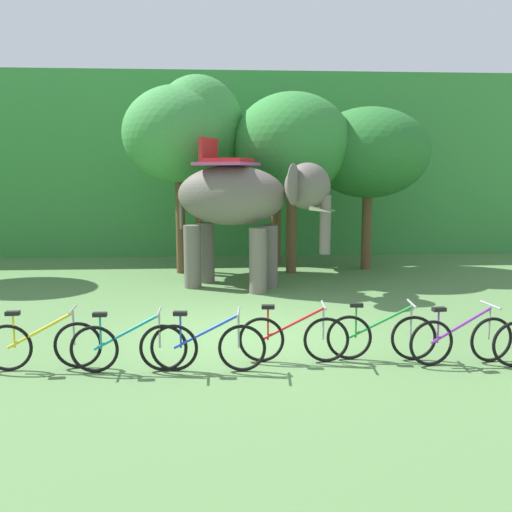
{
  "coord_description": "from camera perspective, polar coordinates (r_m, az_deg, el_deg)",
  "views": [
    {
      "loc": [
        -0.34,
        -9.65,
        2.89
      ],
      "look_at": [
        0.31,
        1.0,
        1.3
      ],
      "focal_mm": 38.85,
      "sensor_mm": 36.0,
      "label": 1
    }
  ],
  "objects": [
    {
      "name": "tree_left",
      "position": [
        17.65,
        2.08,
        11.97
      ],
      "size": [
        2.35,
        2.35,
        5.26
      ],
      "color": "brown",
      "rests_on": "ground"
    },
    {
      "name": "bike_blue",
      "position": [
        8.26,
        -4.99,
        -9.21
      ],
      "size": [
        1.71,
        0.52,
        0.92
      ],
      "color": "black",
      "rests_on": "ground"
    },
    {
      "name": "tree_far_left",
      "position": [
        16.14,
        3.75,
        11.43
      ],
      "size": [
        3.37,
        3.37,
        5.18
      ],
      "color": "brown",
      "rests_on": "ground"
    },
    {
      "name": "bike_teal",
      "position": [
        8.41,
        -12.98,
        -9.07
      ],
      "size": [
        1.71,
        0.52,
        0.92
      ],
      "color": "black",
      "rests_on": "ground"
    },
    {
      "name": "ground_plane",
      "position": [
        10.08,
        -1.45,
        -8.19
      ],
      "size": [
        80.0,
        80.0,
        0.0
      ],
      "primitive_type": "plane",
      "color": "#567F47"
    },
    {
      "name": "elephant",
      "position": [
        13.84,
        -1.36,
        5.63
      ],
      "size": [
        4.16,
        3.01,
        3.78
      ],
      "color": "#665E56",
      "rests_on": "ground"
    },
    {
      "name": "bike_yellow",
      "position": [
        8.87,
        -21.11,
        -8.5
      ],
      "size": [
        1.71,
        0.52,
        0.92
      ],
      "color": "black",
      "rests_on": "ground"
    },
    {
      "name": "bike_red",
      "position": [
        8.63,
        3.89,
        -8.4
      ],
      "size": [
        1.71,
        0.52,
        0.92
      ],
      "color": "black",
      "rests_on": "ground"
    },
    {
      "name": "tree_center",
      "position": [
        17.06,
        11.53,
        10.32
      ],
      "size": [
        3.58,
        3.58,
        4.84
      ],
      "color": "brown",
      "rests_on": "ground"
    },
    {
      "name": "foliage_hedge",
      "position": [
        22.4,
        -2.67,
        9.2
      ],
      "size": [
        36.0,
        6.0,
        6.36
      ],
      "primitive_type": "cube",
      "color": "#3D8E42",
      "rests_on": "ground"
    },
    {
      "name": "tree_center_left",
      "position": [
        16.23,
        -7.96,
        12.27
      ],
      "size": [
        3.18,
        3.18,
        5.36
      ],
      "color": "brown",
      "rests_on": "ground"
    },
    {
      "name": "bike_purple",
      "position": [
        9.09,
        20.4,
        -8.05
      ],
      "size": [
        1.7,
        0.52,
        0.92
      ],
      "color": "black",
      "rests_on": "ground"
    },
    {
      "name": "bike_green",
      "position": [
        8.93,
        12.76,
        -8.02
      ],
      "size": [
        1.71,
        0.52,
        0.92
      ],
      "color": "black",
      "rests_on": "ground"
    },
    {
      "name": "tree_center_right",
      "position": [
        16.38,
        -5.99,
        12.91
      ],
      "size": [
        2.62,
        2.62,
        5.67
      ],
      "color": "brown",
      "rests_on": "ground"
    }
  ]
}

